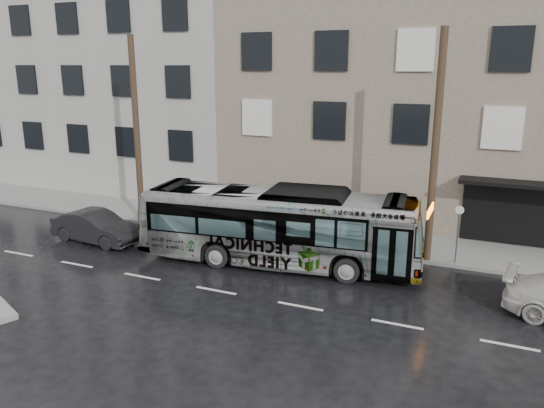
{
  "coord_description": "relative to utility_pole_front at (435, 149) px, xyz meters",
  "views": [
    {
      "loc": [
        8.75,
        -17.72,
        7.82
      ],
      "look_at": [
        0.01,
        2.5,
        1.98
      ],
      "focal_mm": 35.0,
      "sensor_mm": 36.0,
      "label": 1
    }
  ],
  "objects": [
    {
      "name": "dark_sedan",
      "position": [
        -14.06,
        -3.26,
        -3.94
      ],
      "size": [
        4.43,
        1.86,
        1.42
      ],
      "primitive_type": "imported",
      "rotation": [
        0.0,
        0.0,
        1.49
      ],
      "color": "black",
      "rests_on": "ground"
    },
    {
      "name": "sidewalk",
      "position": [
        -6.5,
        1.6,
        -4.58
      ],
      "size": [
        90.0,
        3.6,
        0.15
      ],
      "primitive_type": "cube",
      "color": "gray",
      "rests_on": "ground"
    },
    {
      "name": "utility_pole_front",
      "position": [
        0.0,
        0.0,
        0.0
      ],
      "size": [
        0.3,
        0.3,
        9.0
      ],
      "primitive_type": "cylinder",
      "color": "#453422",
      "rests_on": "sidewalk"
    },
    {
      "name": "sign_post",
      "position": [
        1.1,
        0.0,
        -3.3
      ],
      "size": [
        0.06,
        0.06,
        2.4
      ],
      "primitive_type": "cylinder",
      "color": "slate",
      "rests_on": "sidewalk"
    },
    {
      "name": "building_taupe",
      "position": [
        -1.5,
        9.4,
        0.85
      ],
      "size": [
        20.0,
        12.0,
        11.0
      ],
      "primitive_type": "cube",
      "color": "gray",
      "rests_on": "ground"
    },
    {
      "name": "utility_pole_rear",
      "position": [
        -14.0,
        0.0,
        0.0
      ],
      "size": [
        0.3,
        0.3,
        9.0
      ],
      "primitive_type": "cylinder",
      "color": "#453422",
      "rests_on": "sidewalk"
    },
    {
      "name": "bus",
      "position": [
        -5.5,
        -2.47,
        -3.08
      ],
      "size": [
        11.48,
        3.84,
        3.14
      ],
      "primitive_type": "imported",
      "rotation": [
        0.0,
        0.0,
        1.68
      ],
      "color": "#B2B2B2",
      "rests_on": "ground"
    },
    {
      "name": "ground",
      "position": [
        -6.5,
        -3.3,
        -4.65
      ],
      "size": [
        120.0,
        120.0,
        0.0
      ],
      "primitive_type": "plane",
      "color": "black",
      "rests_on": "ground"
    },
    {
      "name": "building_grey",
      "position": [
        -24.5,
        10.9,
        3.35
      ],
      "size": [
        26.0,
        15.0,
        16.0
      ],
      "primitive_type": "cube",
      "color": "#A7A69E",
      "rests_on": "ground"
    }
  ]
}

